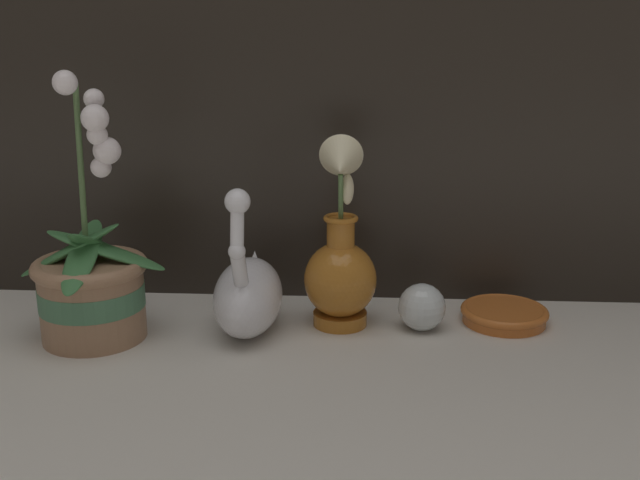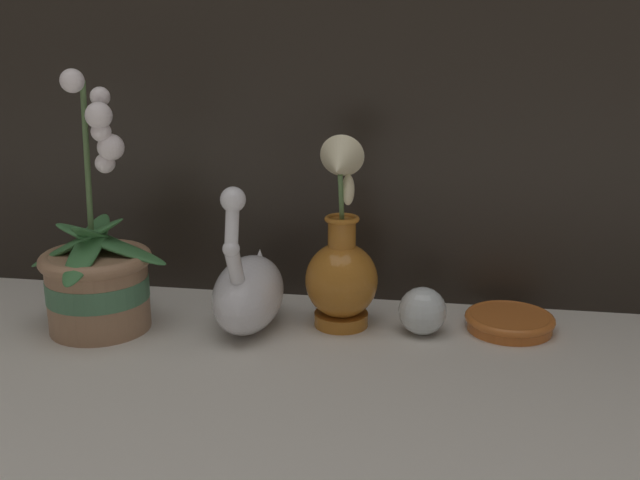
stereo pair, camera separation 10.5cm
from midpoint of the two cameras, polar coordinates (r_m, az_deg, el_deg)
The scene contains 6 objects.
ground_plane at distance 0.97m, azimuth -4.18°, elevation -9.86°, with size 2.80×2.80×0.00m, color beige.
orchid_potted_plant at distance 1.10m, azimuth -19.66°, elevation -3.13°, with size 0.21×0.21×0.37m.
swan_figurine at distance 1.07m, azimuth -8.30°, elevation -4.00°, with size 0.10×0.19×0.22m.
blue_vase at distance 1.07m, azimuth -1.23°, elevation -1.96°, with size 0.11×0.12×0.28m.
glass_sphere at distance 1.08m, azimuth 5.02°, elevation -5.16°, with size 0.07×0.07×0.07m.
amber_dish at distance 1.13m, azimuth 11.30°, elevation -5.58°, with size 0.13×0.13×0.02m.
Camera 1 is at (0.07, -0.87, 0.42)m, focal length 42.00 mm.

